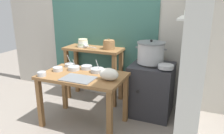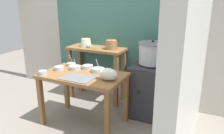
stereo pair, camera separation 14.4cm
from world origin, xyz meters
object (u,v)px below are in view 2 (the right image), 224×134
wide_pan (167,67)px  bowl_stack_enamel (86,43)px  clay_pot (111,45)px  steamer_pot (152,53)px  back_shelf_table (96,61)px  prep_bowl_4 (43,73)px  prep_bowl_3 (98,70)px  prep_table (83,82)px  serving_tray (78,78)px  plastic_bag (108,74)px  stove_block (153,90)px  prep_bowl_0 (88,67)px  prep_bowl_5 (71,64)px  prep_bowl_1 (59,68)px  ladle (89,46)px  prep_bowl_2 (75,67)px

wide_pan → bowl_stack_enamel: bearing=168.3°
clay_pot → bowl_stack_enamel: size_ratio=1.03×
steamer_pot → clay_pot: (-0.69, 0.11, 0.04)m
back_shelf_table → prep_bowl_4: bearing=-101.4°
clay_pot → prep_bowl_3: (0.10, -0.62, -0.22)m
prep_table → serving_tray: size_ratio=2.75×
plastic_bag → steamer_pot: bearing=65.5°
steamer_pot → plastic_bag: steamer_pot is taller
prep_table → wide_pan: 1.11m
serving_tray → bowl_stack_enamel: bearing=115.9°
stove_block → prep_bowl_4: 1.56m
prep_bowl_4 → prep_bowl_0: bearing=51.1°
stove_block → prep_bowl_3: size_ratio=4.28×
stove_block → prep_bowl_4: stove_block is taller
prep_bowl_0 → prep_bowl_3: size_ratio=0.84×
prep_bowl_0 → prep_bowl_5: 0.30m
prep_bowl_1 → prep_bowl_4: size_ratio=1.21×
ladle → serving_tray: bearing=-67.4°
clay_pot → prep_bowl_4: 1.16m
bowl_stack_enamel → prep_bowl_5: bearing=-83.0°
bowl_stack_enamel → prep_bowl_3: (0.56, -0.61, -0.21)m
steamer_pot → prep_bowl_1: steamer_pot is taller
stove_block → prep_bowl_3: 0.88m
stove_block → prep_bowl_3: bearing=-142.3°
prep_bowl_1 → prep_bowl_3: bearing=17.0°
ladle → steamer_pot: bearing=-2.1°
plastic_bag → prep_bowl_3: 0.35m
wide_pan → prep_bowl_2: (-1.19, -0.36, -0.06)m
prep_bowl_5 → plastic_bag: bearing=-21.6°
prep_bowl_0 → prep_bowl_5: size_ratio=0.85×
stove_block → prep_bowl_2: (-0.98, -0.53, 0.37)m
ladle → wide_pan: 1.34m
prep_table → back_shelf_table: 0.82m
plastic_bag → prep_bowl_2: prep_bowl_2 is taller
prep_bowl_0 → prep_bowl_2: 0.18m
back_shelf_table → clay_pot: bearing=0.0°
steamer_pot → wide_pan: 0.34m
back_shelf_table → steamer_pot: 1.01m
prep_bowl_0 → prep_table: bearing=-74.1°
prep_bowl_2 → prep_bowl_4: bearing=-123.2°
ladle → bowl_stack_enamel: bearing=145.4°
prep_bowl_5 → wide_pan: bearing=10.2°
prep_table → prep_bowl_5: bearing=146.2°
serving_tray → prep_bowl_1: bearing=158.0°
stove_block → prep_bowl_1: 1.38m
ladle → prep_bowl_1: ladle is taller
prep_bowl_3 → prep_bowl_4: size_ratio=1.66×
stove_block → prep_bowl_1: stove_block is taller
steamer_pot → prep_table: bearing=-137.6°
prep_bowl_2 → prep_bowl_1: bearing=-146.5°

